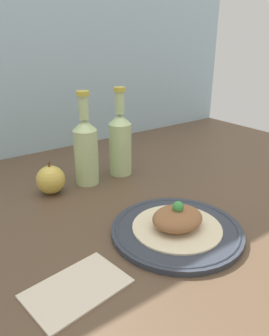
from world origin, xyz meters
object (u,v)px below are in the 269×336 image
object	(u,v)px
plated_food	(177,220)
cider_bottle_left	(84,149)
plate	(177,230)
apple	(51,180)
cider_bottle_right	(120,142)

from	to	relation	value
plated_food	cider_bottle_left	bearing A→B (deg)	95.52
cider_bottle_left	plated_food	bearing A→B (deg)	-84.48
plate	apple	xyz separation A→B (cm)	(-14.03, 34.45, 3.08)
cider_bottle_left	apple	xyz separation A→B (cm)	(-10.68, -0.28, -6.39)
plated_food	apple	size ratio (longest dim) A/B	2.10
plate	plated_food	distance (cm)	2.43
cider_bottle_right	cider_bottle_left	bearing A→B (deg)	180.00
apple	cider_bottle_left	bearing A→B (deg)	1.48
plate	apple	bearing A→B (deg)	112.17
plated_food	apple	bearing A→B (deg)	112.17
cider_bottle_right	apple	world-z (taller)	cider_bottle_right
plated_food	apple	distance (cm)	37.20
cider_bottle_left	cider_bottle_right	distance (cm)	12.05
plate	cider_bottle_right	bearing A→B (deg)	75.94
cider_bottle_left	apple	bearing A→B (deg)	-178.52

